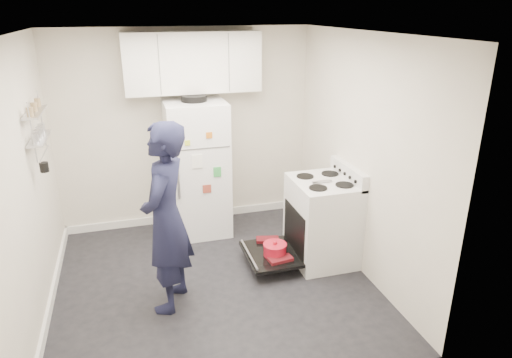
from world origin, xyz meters
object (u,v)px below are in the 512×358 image
object	(u,v)px
open_oven_door	(272,252)
refrigerator	(197,168)
electric_range	(321,221)
person	(166,219)

from	to	relation	value
open_oven_door	refrigerator	distance (m)	1.44
electric_range	open_oven_door	size ratio (longest dim) A/B	1.54
open_oven_door	refrigerator	world-z (taller)	refrigerator
electric_range	open_oven_door	bearing A→B (deg)	-178.42
electric_range	person	bearing A→B (deg)	-167.55
refrigerator	open_oven_door	bearing A→B (deg)	-61.03
open_oven_door	refrigerator	bearing A→B (deg)	118.97
refrigerator	person	xyz separation A→B (m)	(-0.52, -1.48, 0.06)
electric_range	open_oven_door	world-z (taller)	electric_range
refrigerator	person	size ratio (longest dim) A/B	0.96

